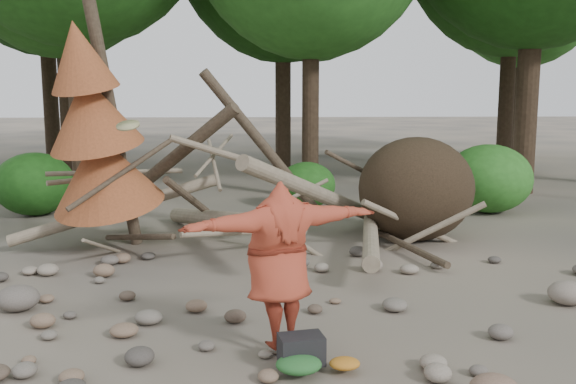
{
  "coord_description": "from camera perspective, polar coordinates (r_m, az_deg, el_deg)",
  "views": [
    {
      "loc": [
        -0.44,
        -7.57,
        2.85
      ],
      "look_at": [
        0.02,
        1.5,
        1.4
      ],
      "focal_mm": 40.0,
      "sensor_mm": 36.0,
      "label": 1
    }
  ],
  "objects": [
    {
      "name": "ground",
      "position": [
        8.1,
        0.38,
        -11.53
      ],
      "size": [
        120.0,
        120.0,
        0.0
      ],
      "primitive_type": "plane",
      "color": "#514C44",
      "rests_on": "ground"
    },
    {
      "name": "deadfall_pile",
      "position": [
        12.21,
        8.74,
        0.02
      ],
      "size": [
        8.55,
        5.24,
        3.3
      ],
      "color": "#332619",
      "rests_on": "ground"
    },
    {
      "name": "dead_conifer",
      "position": [
        11.29,
        -16.69,
        4.94
      ],
      "size": [
        2.06,
        2.16,
        4.35
      ],
      "color": "#4C3F30",
      "rests_on": "ground"
    },
    {
      "name": "bush_left",
      "position": [
        15.76,
        -21.62,
        0.67
      ],
      "size": [
        1.8,
        1.8,
        1.44
      ],
      "primitive_type": "ellipsoid",
      "color": "#1C4F15",
      "rests_on": "ground"
    },
    {
      "name": "bush_mid",
      "position": [
        15.59,
        1.68,
        0.63
      ],
      "size": [
        1.4,
        1.4,
        1.12
      ],
      "primitive_type": "ellipsoid",
      "color": "#26651D",
      "rests_on": "ground"
    },
    {
      "name": "bush_right",
      "position": [
        15.69,
        17.41,
        1.15
      ],
      "size": [
        2.0,
        2.0,
        1.6
      ],
      "primitive_type": "ellipsoid",
      "color": "#2F7725",
      "rests_on": "ground"
    },
    {
      "name": "frisbee_thrower",
      "position": [
        6.94,
        -0.81,
        -6.46
      ],
      "size": [
        2.97,
        1.41,
        2.45
      ],
      "color": "#A33924",
      "rests_on": "ground"
    },
    {
      "name": "backpack",
      "position": [
        6.81,
        1.18,
        -14.28
      ],
      "size": [
        0.5,
        0.38,
        0.3
      ],
      "primitive_type": "cube",
      "rotation": [
        0.0,
        0.0,
        0.19
      ],
      "color": "black",
      "rests_on": "ground"
    },
    {
      "name": "cloth_green",
      "position": [
        6.66,
        0.96,
        -15.47
      ],
      "size": [
        0.46,
        0.39,
        0.17
      ],
      "primitive_type": "ellipsoid",
      "color": "#255C28",
      "rests_on": "ground"
    },
    {
      "name": "cloth_orange",
      "position": [
        6.77,
        5.05,
        -15.33
      ],
      "size": [
        0.32,
        0.26,
        0.11
      ],
      "primitive_type": "ellipsoid",
      "color": "#AC691D",
      "rests_on": "ground"
    },
    {
      "name": "boulder_mid_right",
      "position": [
        9.48,
        23.63,
        -8.21
      ],
      "size": [
        0.53,
        0.48,
        0.32
      ],
      "primitive_type": "ellipsoid",
      "color": "gray",
      "rests_on": "ground"
    },
    {
      "name": "boulder_mid_left",
      "position": [
        9.17,
        -22.89,
        -8.68
      ],
      "size": [
        0.56,
        0.5,
        0.34
      ],
      "primitive_type": "ellipsoid",
      "color": "#645C54",
      "rests_on": "ground"
    }
  ]
}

